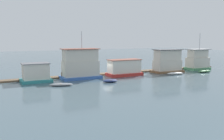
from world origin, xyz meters
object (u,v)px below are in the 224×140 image
object	(u,v)px
houseboat_teal	(36,73)
mooring_post_far_left	(137,69)
dinghy_grey	(61,85)
mooring_post_far_right	(70,74)
houseboat_blue	(80,65)
houseboat_brown	(167,62)
dinghy_white	(175,73)
houseboat_red	(124,68)
dinghy_navy	(110,81)
houseboat_green	(198,60)
dinghy_green	(204,71)
mooring_post_centre	(62,76)

from	to	relation	value
houseboat_teal	mooring_post_far_left	world-z (taller)	houseboat_teal
houseboat_teal	dinghy_grey	bearing A→B (deg)	-62.14
houseboat_teal	mooring_post_far_right	xyz separation A→B (m)	(6.52, 1.09, -0.73)
houseboat_blue	houseboat_brown	size ratio (longest dim) A/B	1.28
dinghy_white	mooring_post_far_left	world-z (taller)	mooring_post_far_left
houseboat_red	houseboat_teal	bearing A→B (deg)	177.79
houseboat_teal	dinghy_navy	distance (m)	12.98
houseboat_green	mooring_post_far_right	xyz separation A→B (m)	(-30.95, 1.31, -1.38)
houseboat_green	mooring_post_far_left	world-z (taller)	houseboat_green
houseboat_teal	mooring_post_far_right	size ratio (longest dim) A/B	3.15
dinghy_green	dinghy_navy	bearing A→B (deg)	-175.95
houseboat_teal	dinghy_navy	world-z (taller)	houseboat_teal
houseboat_green	dinghy_green	size ratio (longest dim) A/B	2.38
dinghy_navy	dinghy_white	bearing A→B (deg)	6.82
houseboat_green	dinghy_white	distance (m)	11.12
houseboat_brown	mooring_post_centre	bearing A→B (deg)	175.48
dinghy_navy	dinghy_white	xyz separation A→B (m)	(15.92, 1.90, -0.01)
houseboat_green	mooring_post_far_right	bearing A→B (deg)	177.57
houseboat_red	houseboat_brown	size ratio (longest dim) A/B	1.03
mooring_post_centre	houseboat_green	bearing A→B (deg)	-2.31
houseboat_brown	dinghy_white	bearing A→B (deg)	-101.64
mooring_post_far_right	mooring_post_centre	size ratio (longest dim) A/B	1.33
houseboat_green	mooring_post_centre	size ratio (longest dim) A/B	7.00
mooring_post_far_right	mooring_post_far_left	size ratio (longest dim) A/B	0.97
mooring_post_centre	houseboat_red	bearing A→B (deg)	-8.08
houseboat_blue	mooring_post_centre	world-z (taller)	houseboat_blue
houseboat_brown	mooring_post_centre	xyz separation A→B (m)	(-23.16, 1.83, -1.72)
houseboat_brown	mooring_post_far_left	size ratio (longest dim) A/B	4.06
dinghy_white	mooring_post_far_left	bearing A→B (deg)	138.25
houseboat_brown	mooring_post_far_left	bearing A→B (deg)	164.70
houseboat_blue	mooring_post_far_left	world-z (taller)	houseboat_blue
dinghy_grey	mooring_post_centre	distance (m)	6.91
dinghy_grey	mooring_post_far_right	size ratio (longest dim) A/B	2.39
houseboat_teal	dinghy_white	xyz separation A→B (m)	(27.29, -4.24, -1.29)
dinghy_white	dinghy_navy	bearing A→B (deg)	-173.18
houseboat_green	houseboat_brown	bearing A→B (deg)	-176.88
houseboat_brown	dinghy_grey	bearing A→B (deg)	-169.17
houseboat_teal	mooring_post_far_right	bearing A→B (deg)	9.49
houseboat_brown	houseboat_green	size ratio (longest dim) A/B	0.79
mooring_post_far_right	dinghy_white	bearing A→B (deg)	-14.39
dinghy_grey	dinghy_white	distance (m)	24.39
houseboat_teal	mooring_post_far_left	xyz separation A→B (m)	(21.32, 1.09, -0.70)
houseboat_brown	mooring_post_far_right	distance (m)	21.62
dinghy_green	houseboat_teal	bearing A→B (deg)	172.83
houseboat_brown	mooring_post_centre	size ratio (longest dim) A/B	5.56
dinghy_navy	houseboat_red	bearing A→B (deg)	43.10
houseboat_red	mooring_post_far_right	distance (m)	10.86
mooring_post_far_left	houseboat_teal	bearing A→B (deg)	-177.07
houseboat_green	mooring_post_far_left	size ratio (longest dim) A/B	5.11
houseboat_red	dinghy_green	world-z (taller)	houseboat_red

